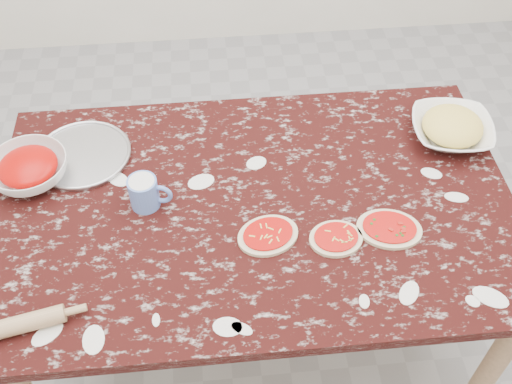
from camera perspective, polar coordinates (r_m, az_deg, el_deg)
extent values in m
plane|color=gray|center=(2.47, 0.00, -12.37)|extent=(4.00, 4.00, 0.00)
cube|color=black|center=(1.86, 0.00, -1.42)|extent=(1.60, 1.00, 0.04)
cube|color=tan|center=(1.91, 0.00, -2.58)|extent=(1.50, 0.90, 0.08)
cylinder|color=tan|center=(2.13, 21.59, -15.09)|extent=(0.07, 0.07, 0.71)
cylinder|color=tan|center=(2.49, -17.69, -0.76)|extent=(0.07, 0.07, 0.71)
cylinder|color=tan|center=(2.56, 15.32, 1.61)|extent=(0.07, 0.07, 0.71)
cylinder|color=#B2B2B7|center=(2.06, -16.13, 3.37)|extent=(0.36, 0.36, 0.01)
imported|color=white|center=(2.02, -20.75, 1.99)|extent=(0.30, 0.30, 0.08)
imported|color=white|center=(2.13, 18.05, 5.60)|extent=(0.31, 0.31, 0.07)
cylinder|color=#5B80D4|center=(1.84, -10.61, -0.07)|extent=(0.09, 0.09, 0.10)
torus|color=#5B80D4|center=(1.82, -9.04, -0.21)|extent=(0.07, 0.03, 0.07)
cylinder|color=silver|center=(1.81, -10.77, 0.69)|extent=(0.07, 0.07, 0.01)
ellipsoid|color=beige|center=(1.76, 1.14, -4.17)|extent=(0.22, 0.19, 0.01)
ellipsoid|color=red|center=(1.75, 1.14, -4.00)|extent=(0.18, 0.16, 0.00)
ellipsoid|color=beige|center=(1.77, 7.59, -4.43)|extent=(0.17, 0.14, 0.01)
ellipsoid|color=red|center=(1.76, 7.62, -4.26)|extent=(0.14, 0.12, 0.00)
ellipsoid|color=beige|center=(1.82, 12.53, -3.46)|extent=(0.22, 0.19, 0.01)
ellipsoid|color=red|center=(1.81, 12.57, -3.29)|extent=(0.18, 0.15, 0.00)
cylinder|color=tan|center=(1.70, -21.80, -11.69)|extent=(0.25, 0.10, 0.05)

